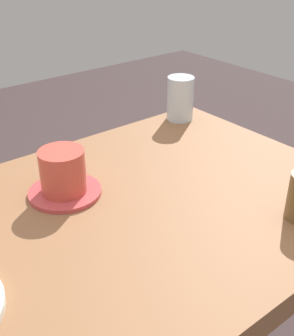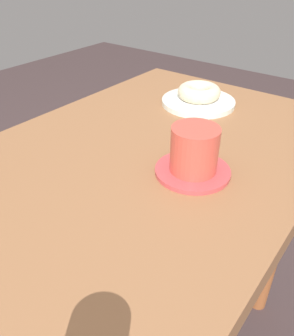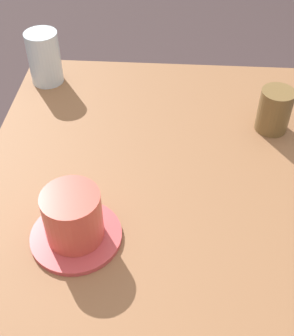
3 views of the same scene
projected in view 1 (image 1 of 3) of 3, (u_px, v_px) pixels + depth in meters
name	position (u px, v px, depth m)	size (l,w,h in m)	color
table	(110.00, 265.00, 0.83)	(1.00, 0.63, 0.75)	brown
water_glass	(180.00, 98.00, 1.15)	(0.07, 0.07, 0.11)	silver
coffee_cup	(63.00, 175.00, 0.83)	(0.14, 0.14, 0.09)	#C44345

